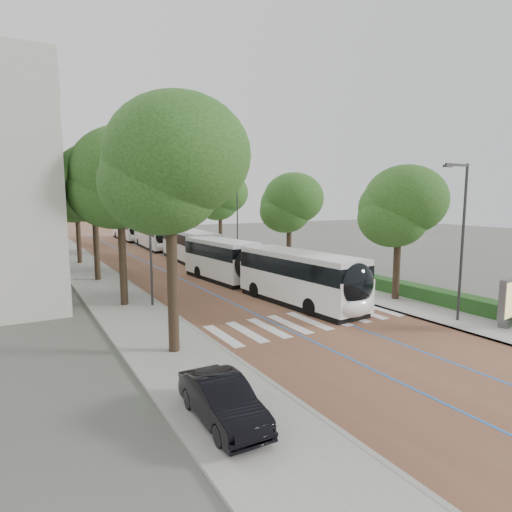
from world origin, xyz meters
The scene contains 21 objects.
ground centered at (0.00, 0.00, 0.00)m, with size 160.00×160.00×0.00m, color #51544C.
road centered at (0.00, 40.00, 0.01)m, with size 11.00×140.00×0.02m, color brown.
sidewalk_left centered at (-7.50, 40.00, 0.06)m, with size 4.00×140.00×0.12m, color gray.
sidewalk_right centered at (7.50, 40.00, 0.06)m, with size 4.00×140.00×0.12m, color gray.
kerb_left centered at (-5.60, 40.00, 0.06)m, with size 0.20×140.00×0.14m, color gray.
kerb_right centered at (5.60, 40.00, 0.06)m, with size 0.20×140.00×0.14m, color gray.
zebra_crossing centered at (0.20, 1.00, 0.03)m, with size 10.55×3.60×0.01m.
lane_line_left centered at (-1.60, 40.00, 0.02)m, with size 0.12×126.00×0.01m, color blue.
lane_line_right centered at (1.60, 40.00, 0.02)m, with size 0.12×126.00×0.01m, color blue.
hedge centered at (9.10, 0.00, 0.52)m, with size 1.20×14.00×0.80m, color #194417.
streetlight_near centered at (6.62, -3.00, 4.82)m, with size 1.82×0.20×8.00m.
streetlight_far centered at (6.62, 22.00, 4.82)m, with size 1.82×0.20×8.00m.
lamp_post_left centered at (-6.10, 8.00, 4.12)m, with size 0.14×0.14×8.00m, color #2E2E31.
trees_left centered at (-7.50, 26.17, 7.18)m, with size 6.49×61.10×9.97m.
trees_right centered at (7.70, 24.07, 6.24)m, with size 5.68×47.32×9.26m.
lead_bus centered at (1.49, 7.97, 1.63)m, with size 4.04×18.54×3.20m.
bus_queued_0 centered at (2.34, 23.52, 1.62)m, with size 3.34×12.54×3.20m.
bus_queued_1 centered at (2.56, 36.99, 1.62)m, with size 3.16×12.51×3.20m.
bus_queued_2 centered at (2.47, 50.01, 1.62)m, with size 2.71×12.43×3.20m.
ad_panel centered at (7.72, -4.93, 1.38)m, with size 1.19×0.52×2.40m.
parked_car centered at (-8.19, -6.17, 0.76)m, with size 1.35×3.87×1.27m, color black.
Camera 1 is at (-13.02, -16.56, 6.43)m, focal length 30.00 mm.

